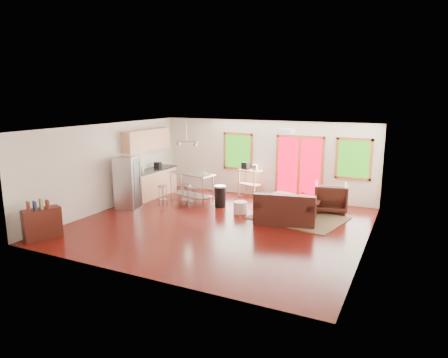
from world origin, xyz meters
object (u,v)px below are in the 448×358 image
at_px(island, 192,182).
at_px(kitchen_cart, 250,173).
at_px(loveseat, 285,211).
at_px(ottoman, 282,200).
at_px(refrigerator, 128,182).
at_px(coffee_table, 301,202).
at_px(rug, 298,218).
at_px(armchair, 331,196).

height_order(island, kitchen_cart, kitchen_cart).
bearing_deg(loveseat, kitchen_cart, 119.02).
bearing_deg(ottoman, refrigerator, -152.76).
bearing_deg(island, coffee_table, 4.41).
distance_m(refrigerator, kitchen_cart, 4.09).
bearing_deg(island, ottoman, 15.88).
xyz_separation_m(refrigerator, kitchen_cart, (2.82, 2.97, 0.00)).
bearing_deg(kitchen_cart, loveseat, -49.22).
xyz_separation_m(ottoman, island, (-2.79, -0.79, 0.47)).
relative_size(coffee_table, ottoman, 1.81).
relative_size(rug, kitchen_cart, 2.07).
xyz_separation_m(loveseat, kitchen_cart, (-2.00, 2.32, 0.46)).
distance_m(armchair, island, 4.37).
height_order(refrigerator, kitchen_cart, refrigerator).
xyz_separation_m(rug, armchair, (0.67, 1.11, 0.47)).
height_order(coffee_table, kitchen_cart, kitchen_cart).
distance_m(loveseat, island, 3.46).
bearing_deg(refrigerator, island, 32.02).
relative_size(ottoman, island, 0.38).
relative_size(coffee_table, island, 0.69).
xyz_separation_m(island, kitchen_cart, (1.37, 1.58, 0.13)).
distance_m(refrigerator, island, 2.01).
bearing_deg(kitchen_cart, armchair, -12.45).
xyz_separation_m(armchair, island, (-4.26, -0.95, 0.19)).
bearing_deg(rug, loveseat, -111.06).
distance_m(coffee_table, refrigerator, 5.28).
xyz_separation_m(coffee_table, armchair, (0.71, 0.67, 0.12)).
distance_m(rug, armchair, 1.38).
xyz_separation_m(ottoman, refrigerator, (-4.24, -2.18, 0.59)).
bearing_deg(rug, island, 177.31).
distance_m(rug, coffee_table, 0.57).
xyz_separation_m(rug, refrigerator, (-5.03, -1.22, 0.79)).
bearing_deg(armchair, coffee_table, 31.73).
height_order(ottoman, kitchen_cart, kitchen_cart).
relative_size(rug, ottoman, 3.92).
relative_size(loveseat, armchair, 1.84).
relative_size(ottoman, refrigerator, 0.39).
relative_size(refrigerator, kitchen_cart, 1.36).
distance_m(rug, ottoman, 1.26).
distance_m(rug, refrigerator, 5.24).
bearing_deg(ottoman, island, -164.12).
height_order(loveseat, kitchen_cart, kitchen_cart).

